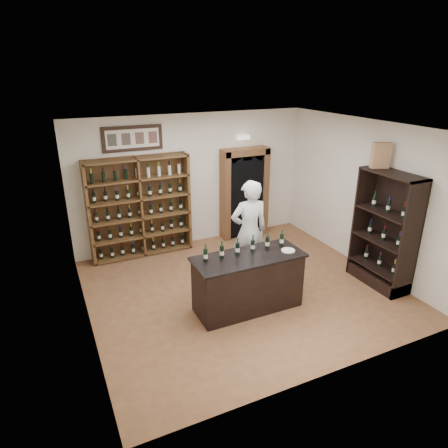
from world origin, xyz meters
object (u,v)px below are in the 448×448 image
at_px(counter_bottle_0, 205,255).
at_px(tasting_counter, 248,283).
at_px(wine_crate, 381,155).
at_px(side_cabinet, 383,247).
at_px(shopkeeper, 249,232).
at_px(wine_shelf, 140,207).

bearing_deg(counter_bottle_0, tasting_counter, -10.04).
xyz_separation_m(counter_bottle_0, wine_crate, (3.43, -0.06, 1.32)).
bearing_deg(tasting_counter, side_cabinet, -6.28).
relative_size(counter_bottle_0, shopkeeper, 0.15).
height_order(wine_shelf, counter_bottle_0, wine_shelf).
bearing_deg(wine_shelf, side_cabinet, -40.21).
bearing_deg(wine_crate, side_cabinet, -64.51).
distance_m(wine_shelf, side_cabinet, 5.02).
xyz_separation_m(wine_shelf, side_cabinet, (3.82, -3.23, -0.35)).
distance_m(tasting_counter, wine_crate, 3.33).
relative_size(wine_shelf, side_cabinet, 1.00).
bearing_deg(shopkeeper, wine_shelf, -46.18).
relative_size(wine_shelf, wine_crate, 4.75).
distance_m(counter_bottle_0, side_cabinet, 3.49).
distance_m(tasting_counter, counter_bottle_0, 0.95).
relative_size(side_cabinet, wine_crate, 4.75).
height_order(shopkeeper, wine_crate, wine_crate).
relative_size(tasting_counter, side_cabinet, 0.85).
bearing_deg(wine_crate, wine_shelf, 166.33).
bearing_deg(counter_bottle_0, side_cabinet, -7.07).
height_order(side_cabinet, shopkeeper, side_cabinet).
height_order(tasting_counter, shopkeeper, shopkeeper).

